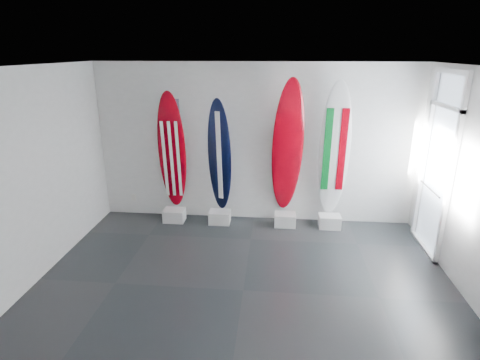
# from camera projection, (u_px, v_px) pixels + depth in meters

# --- Properties ---
(floor) EXTENTS (6.00, 6.00, 0.00)m
(floor) POSITION_uv_depth(u_px,v_px,m) (243.00, 290.00, 5.39)
(floor) COLOR black
(floor) RESTS_ON ground
(ceiling) EXTENTS (6.00, 6.00, 0.00)m
(ceiling) POSITION_uv_depth(u_px,v_px,m) (244.00, 67.00, 4.43)
(ceiling) COLOR white
(ceiling) RESTS_ON wall_back
(wall_back) EXTENTS (6.00, 0.00, 6.00)m
(wall_back) POSITION_uv_depth(u_px,v_px,m) (255.00, 144.00, 7.27)
(wall_back) COLOR silver
(wall_back) RESTS_ON ground
(wall_front) EXTENTS (6.00, 0.00, 6.00)m
(wall_front) POSITION_uv_depth(u_px,v_px,m) (211.00, 319.00, 2.55)
(wall_front) COLOR silver
(wall_front) RESTS_ON ground
(wall_left) EXTENTS (0.00, 5.00, 5.00)m
(wall_left) POSITION_uv_depth(u_px,v_px,m) (21.00, 183.00, 5.18)
(wall_left) COLOR silver
(wall_left) RESTS_ON ground
(display_block_usa) EXTENTS (0.40, 0.30, 0.24)m
(display_block_usa) POSITION_uv_depth(u_px,v_px,m) (174.00, 215.00, 7.54)
(display_block_usa) COLOR silver
(display_block_usa) RESTS_ON floor
(surfboard_usa) EXTENTS (0.54, 0.39, 2.29)m
(surfboard_usa) POSITION_uv_depth(u_px,v_px,m) (172.00, 152.00, 7.24)
(surfboard_usa) COLOR #81000B
(surfboard_usa) RESTS_ON display_block_usa
(display_block_navy) EXTENTS (0.40, 0.30, 0.24)m
(display_block_navy) POSITION_uv_depth(u_px,v_px,m) (220.00, 217.00, 7.46)
(display_block_navy) COLOR silver
(display_block_navy) RESTS_ON floor
(surfboard_navy) EXTENTS (0.53, 0.35, 2.15)m
(surfboard_navy) POSITION_uv_depth(u_px,v_px,m) (219.00, 156.00, 7.18)
(surfboard_navy) COLOR black
(surfboard_navy) RESTS_ON display_block_navy
(display_block_swiss) EXTENTS (0.40, 0.30, 0.24)m
(display_block_swiss) POSITION_uv_depth(u_px,v_px,m) (285.00, 220.00, 7.35)
(display_block_swiss) COLOR silver
(display_block_swiss) RESTS_ON floor
(surfboard_swiss) EXTENTS (0.65, 0.57, 2.54)m
(surfboard_swiss) POSITION_uv_depth(u_px,v_px,m) (288.00, 148.00, 7.00)
(surfboard_swiss) COLOR #81000B
(surfboard_swiss) RESTS_ON display_block_swiss
(display_block_italy) EXTENTS (0.40, 0.30, 0.24)m
(display_block_italy) POSITION_uv_depth(u_px,v_px,m) (329.00, 221.00, 7.28)
(display_block_italy) COLOR silver
(display_block_italy) RESTS_ON floor
(surfboard_italy) EXTENTS (0.57, 0.23, 2.49)m
(surfboard_italy) POSITION_uv_depth(u_px,v_px,m) (334.00, 150.00, 6.94)
(surfboard_italy) COLOR white
(surfboard_italy) RESTS_ON display_block_italy
(wall_outlet) EXTENTS (0.09, 0.02, 0.13)m
(wall_outlet) POSITION_uv_depth(u_px,v_px,m) (134.00, 197.00, 7.83)
(wall_outlet) COLOR silver
(wall_outlet) RESTS_ON wall_back
(glass_door) EXTENTS (0.12, 1.16, 2.85)m
(glass_door) POSITION_uv_depth(u_px,v_px,m) (438.00, 167.00, 6.13)
(glass_door) COLOR white
(glass_door) RESTS_ON floor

